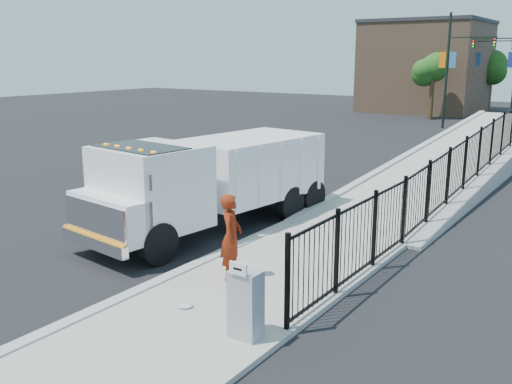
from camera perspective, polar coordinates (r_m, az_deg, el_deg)
The scene contains 16 objects.
ground at distance 14.24m, azimuth -5.08°, elevation -7.25°, with size 120.00×120.00×0.00m, color black.
sidewalk at distance 11.66m, azimuth -3.91°, elevation -11.72°, with size 3.55×12.00×0.12m, color #9E998E.
curb at distance 12.84m, azimuth -10.80°, elevation -9.42°, with size 0.30×12.00×0.16m, color #ADAAA3.
ramp at distance 27.50m, azimuth 20.19°, elevation 2.06°, with size 3.95×24.00×1.70m, color #9E998E.
iron_fence at distance 23.19m, azimuth 21.31°, elevation 2.26°, with size 0.10×28.00×1.80m, color black.
truck at distance 16.60m, azimuth -4.88°, elevation 1.40°, with size 3.58×8.43×2.80m.
worker at distance 12.75m, azimuth -2.51°, elevation -4.49°, with size 0.71×0.47×1.94m, color maroon.
utility_cabinet at distance 10.25m, azimuth -1.04°, elevation -11.16°, with size 0.55×0.40×1.25m, color gray.
arrow_sign at distance 9.80m, azimuth -1.80°, elevation -7.68°, with size 0.35×0.04×0.22m, color white.
debris at distance 11.70m, azimuth -7.05°, elevation -11.19°, with size 0.29×0.29×0.07m, color silver.
light_pole_0 at distance 43.14m, azimuth 18.96°, elevation 11.81°, with size 3.78×0.22×8.00m.
light_pole_1 at distance 45.77m, azimuth 24.15°, elevation 11.43°, with size 3.78×0.22×8.00m.
light_pole_2 at distance 53.71m, azimuth 21.23°, elevation 11.80°, with size 3.77×0.22×8.00m.
tree_0 at distance 48.91m, azimuth 17.30°, elevation 11.51°, with size 2.30×2.30×5.15m.
tree_2 at distance 59.81m, azimuth 22.43°, elevation 11.38°, with size 2.93×2.93×5.47m.
building at distance 57.04m, azimuth 16.63°, elevation 11.81°, with size 10.00×10.00×8.00m, color #8C664C.
Camera 1 is at (8.48, -10.29, 5.00)m, focal length 40.00 mm.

